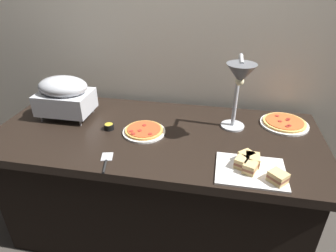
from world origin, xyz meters
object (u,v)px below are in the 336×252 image
pizza_plate_front (144,131)px  sandwich_platter (253,168)px  heat_lamp (240,80)px  sauce_cup_near (109,126)px  chafing_dish (64,95)px  pizza_plate_center (284,123)px  serving_spatula (106,161)px

pizza_plate_front → sandwich_platter: size_ratio=0.76×
heat_lamp → sauce_cup_near: (-0.72, -0.04, -0.32)m
chafing_dish → pizza_plate_front: bearing=-11.5°
pizza_plate_front → pizza_plate_center: (0.82, 0.25, -0.00)m
heat_lamp → sandwich_platter: 0.44m
pizza_plate_front → sandwich_platter: bearing=-22.9°
pizza_plate_center → serving_spatula: size_ratio=1.65×
chafing_dish → sandwich_platter: bearing=-17.7°
pizza_plate_center → sandwich_platter: (-0.22, -0.51, 0.01)m
serving_spatula → pizza_plate_center: bearing=31.3°
chafing_dish → pizza_plate_center: (1.35, 0.14, -0.14)m
pizza_plate_center → serving_spatula: (-0.93, -0.56, -0.01)m
chafing_dish → pizza_plate_front: chafing_dish is taller
sandwich_platter → pizza_plate_front: bearing=157.1°
pizza_plate_front → chafing_dish: bearing=168.5°
heat_lamp → sandwich_platter: bearing=-72.6°
pizza_plate_front → sandwich_platter: sandwich_platter is taller
chafing_dish → pizza_plate_front: (0.53, -0.11, -0.14)m
chafing_dish → pizza_plate_front: size_ratio=1.31×
pizza_plate_center → pizza_plate_front: bearing=-162.7°
pizza_plate_front → sauce_cup_near: size_ratio=4.23×
heat_lamp → chafing_dish: bearing=176.3°
chafing_dish → sandwich_platter: chafing_dish is taller
sandwich_platter → sauce_cup_near: sandwich_platter is taller
heat_lamp → pizza_plate_center: heat_lamp is taller
sauce_cup_near → chafing_dish: bearing=161.4°
chafing_dish → sandwich_platter: 1.19m
chafing_dish → serving_spatula: 0.61m
pizza_plate_center → heat_lamp: bearing=-145.6°
chafing_dish → heat_lamp: heat_lamp is taller
heat_lamp → sauce_cup_near: heat_lamp is taller
pizza_plate_front → pizza_plate_center: 0.85m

